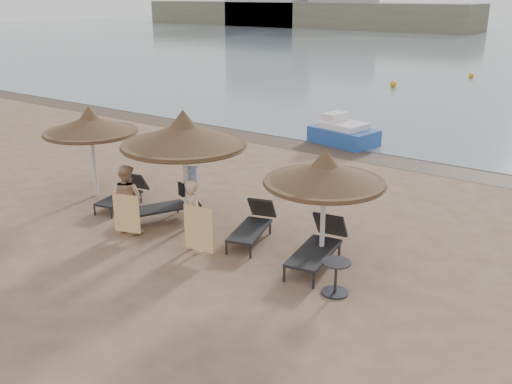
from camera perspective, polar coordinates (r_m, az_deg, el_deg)
ground at (r=13.26m, az=-7.29°, el=-5.32°), size 160.00×160.00×0.00m
wet_sand_strip at (r=20.69m, az=10.61°, el=3.60°), size 200.00×1.60×0.01m
far_shore at (r=92.82m, az=15.20°, el=17.07°), size 150.00×54.80×12.00m
palapa_left at (r=16.41m, az=-16.24°, el=6.45°), size 2.60×2.60×2.58m
palapa_center at (r=13.45m, az=-7.24°, el=5.67°), size 2.98×2.98×2.96m
palapa_right at (r=11.71m, az=6.89°, el=1.88°), size 2.55×2.55×2.52m
lounger_far_left at (r=15.86m, az=-13.03°, el=-0.12°), size 0.91×1.82×0.78m
lounger_near_left at (r=14.72m, az=-8.94°, el=-1.25°), size 1.41×1.97×0.85m
lounger_near_right at (r=13.36m, az=-0.25°, el=-3.20°), size 1.12×1.97×0.84m
lounger_far_right at (r=12.26m, az=6.32°, el=-5.25°), size 1.01×2.17×0.93m
side_table at (r=11.13m, az=7.96°, el=-8.57°), size 0.56×0.56×0.68m
person_left at (r=13.91m, az=-12.82°, el=-0.13°), size 0.97×0.70×1.95m
person_right at (r=12.59m, az=-6.28°, el=-1.80°), size 1.06×0.90×1.96m
towel_left at (r=13.55m, az=-12.82°, el=-2.13°), size 0.64×0.24×0.94m
towel_right at (r=12.30m, az=-5.79°, el=-3.68°), size 0.73×0.11×1.02m
bag_patterned at (r=13.84m, az=-6.56°, el=1.75°), size 0.34×0.23×0.41m
bag_dark at (r=13.70m, az=-7.46°, el=0.24°), size 0.23×0.15×0.31m
pedal_boat at (r=22.14m, az=8.69°, el=5.86°), size 2.71×1.92×1.15m
buoy_left at (r=36.50m, az=13.58°, el=10.44°), size 0.40×0.40×0.40m
buoy_extra at (r=42.16m, az=20.73°, el=10.84°), size 0.35×0.35×0.35m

